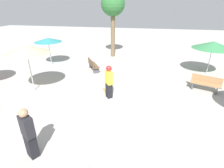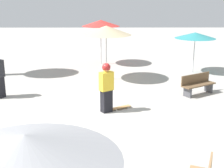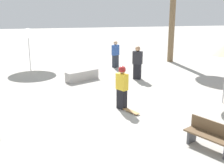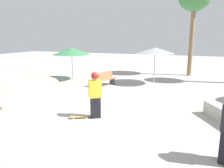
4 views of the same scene
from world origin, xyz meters
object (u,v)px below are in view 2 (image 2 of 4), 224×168
(skater_main, at_px, (106,86))
(shade_umbrella_grey, at_px, (25,149))
(shade_umbrella_tan, at_px, (106,30))
(shade_umbrella_teal, at_px, (195,35))
(shade_umbrella_red, at_px, (101,23))
(skateboard, at_px, (121,107))
(bench_near, at_px, (198,84))

(skater_main, bearing_deg, shade_umbrella_grey, -132.61)
(shade_umbrella_tan, distance_m, shade_umbrella_teal, 4.87)
(shade_umbrella_grey, bearing_deg, shade_umbrella_red, -92.03)
(skateboard, relative_size, shade_umbrella_tan, 0.30)
(bench_near, bearing_deg, skateboard, -3.91)
(bench_near, relative_size, shade_umbrella_tan, 0.61)
(shade_umbrella_grey, bearing_deg, skateboard, -101.41)
(skater_main, height_order, shade_umbrella_tan, shade_umbrella_tan)
(shade_umbrella_red, relative_size, shade_umbrella_grey, 1.06)
(shade_umbrella_tan, xyz_separation_m, shade_umbrella_teal, (-4.64, -1.44, -0.42))
(skater_main, relative_size, shade_umbrella_tan, 0.68)
(skater_main, bearing_deg, bench_near, -6.92)
(bench_near, bearing_deg, shade_umbrella_red, -86.82)
(shade_umbrella_red, xyz_separation_m, shade_umbrella_grey, (0.53, 14.92, -0.25))
(skateboard, height_order, shade_umbrella_tan, shade_umbrella_tan)
(skateboard, bearing_deg, bench_near, -2.32)
(skateboard, height_order, bench_near, bench_near)
(skater_main, relative_size, skateboard, 2.24)
(skater_main, xyz_separation_m, shade_umbrella_tan, (0.05, -4.41, 1.45))
(shade_umbrella_red, bearing_deg, shade_umbrella_teal, 156.83)
(shade_umbrella_red, bearing_deg, skater_main, 92.89)
(bench_near, relative_size, shade_umbrella_grey, 0.64)
(skater_main, distance_m, bench_near, 4.32)
(shade_umbrella_grey, bearing_deg, bench_near, -117.80)
(bench_near, bearing_deg, shade_umbrella_grey, 30.31)
(skateboard, bearing_deg, shade_umbrella_red, 66.58)
(shade_umbrella_red, bearing_deg, shade_umbrella_grey, 87.97)
(skater_main, bearing_deg, skateboard, -6.54)
(skateboard, relative_size, shade_umbrella_red, 0.30)
(skateboard, height_order, shade_umbrella_red, shade_umbrella_red)
(skateboard, distance_m, shade_umbrella_grey, 7.66)
(skater_main, bearing_deg, shade_umbrella_teal, 16.94)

